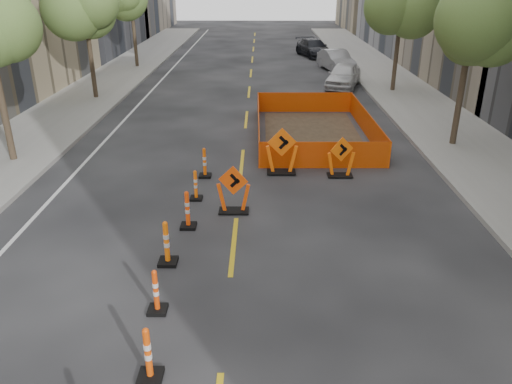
{
  "coord_description": "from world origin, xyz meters",
  "views": [
    {
      "loc": [
        0.68,
        -7.19,
        6.42
      ],
      "look_at": [
        0.57,
        4.89,
        1.1
      ],
      "focal_mm": 35.0,
      "sensor_mm": 36.0,
      "label": 1
    }
  ],
  "objects_px": {
    "chevron_sign_center": "(282,151)",
    "parked_car_mid": "(336,60)",
    "channelizer_7": "(205,163)",
    "parked_car_near": "(344,75)",
    "channelizer_2": "(148,354)",
    "channelizer_3": "(156,291)",
    "chevron_sign_left": "(233,189)",
    "channelizer_6": "(196,185)",
    "parked_car_far": "(314,48)",
    "channelizer_4": "(167,243)",
    "channelizer_5": "(187,210)",
    "chevron_sign_right": "(341,157)"
  },
  "relations": [
    {
      "from": "channelizer_3",
      "to": "chevron_sign_center",
      "type": "xyz_separation_m",
      "value": [
        2.85,
        7.77,
        0.33
      ]
    },
    {
      "from": "parked_car_near",
      "to": "parked_car_far",
      "type": "height_order",
      "value": "parked_car_near"
    },
    {
      "from": "channelizer_3",
      "to": "channelizer_7",
      "type": "height_order",
      "value": "channelizer_7"
    },
    {
      "from": "parked_car_far",
      "to": "channelizer_2",
      "type": "bearing_deg",
      "value": -114.87
    },
    {
      "from": "channelizer_6",
      "to": "parked_car_mid",
      "type": "distance_m",
      "value": 23.38
    },
    {
      "from": "chevron_sign_center",
      "to": "parked_car_mid",
      "type": "relative_size",
      "value": 0.38
    },
    {
      "from": "chevron_sign_center",
      "to": "channelizer_7",
      "type": "bearing_deg",
      "value": -178.8
    },
    {
      "from": "chevron_sign_left",
      "to": "chevron_sign_right",
      "type": "relative_size",
      "value": 1.02
    },
    {
      "from": "channelizer_7",
      "to": "chevron_sign_right",
      "type": "xyz_separation_m",
      "value": [
        4.63,
        0.06,
        0.19
      ]
    },
    {
      "from": "channelizer_2",
      "to": "parked_car_far",
      "type": "xyz_separation_m",
      "value": [
        6.29,
        36.3,
        0.16
      ]
    },
    {
      "from": "channelizer_6",
      "to": "parked_car_far",
      "type": "bearing_deg",
      "value": 77.54
    },
    {
      "from": "chevron_sign_left",
      "to": "parked_car_mid",
      "type": "bearing_deg",
      "value": 88.79
    },
    {
      "from": "channelizer_2",
      "to": "parked_car_mid",
      "type": "bearing_deg",
      "value": 76.27
    },
    {
      "from": "parked_car_far",
      "to": "channelizer_5",
      "type": "bearing_deg",
      "value": -116.77
    },
    {
      "from": "channelizer_6",
      "to": "parked_car_near",
      "type": "xyz_separation_m",
      "value": [
        7.01,
        16.54,
        0.25
      ]
    },
    {
      "from": "parked_car_near",
      "to": "channelizer_4",
      "type": "bearing_deg",
      "value": -91.38
    },
    {
      "from": "channelizer_3",
      "to": "channelizer_7",
      "type": "xyz_separation_m",
      "value": [
        0.22,
        7.44,
        0.02
      ]
    },
    {
      "from": "chevron_sign_center",
      "to": "parked_car_far",
      "type": "height_order",
      "value": "chevron_sign_center"
    },
    {
      "from": "channelizer_5",
      "to": "channelizer_6",
      "type": "relative_size",
      "value": 1.13
    },
    {
      "from": "channelizer_7",
      "to": "channelizer_3",
      "type": "bearing_deg",
      "value": -91.68
    },
    {
      "from": "channelizer_2",
      "to": "channelizer_4",
      "type": "relative_size",
      "value": 0.95
    },
    {
      "from": "parked_car_mid",
      "to": "chevron_sign_center",
      "type": "bearing_deg",
      "value": -115.07
    },
    {
      "from": "parked_car_far",
      "to": "channelizer_7",
      "type": "bearing_deg",
      "value": -118.18
    },
    {
      "from": "channelizer_2",
      "to": "channelizer_7",
      "type": "relative_size",
      "value": 1.03
    },
    {
      "from": "parked_car_near",
      "to": "parked_car_mid",
      "type": "height_order",
      "value": "parked_car_near"
    },
    {
      "from": "channelizer_3",
      "to": "channelizer_4",
      "type": "height_order",
      "value": "channelizer_4"
    },
    {
      "from": "channelizer_7",
      "to": "parked_car_near",
      "type": "height_order",
      "value": "parked_car_near"
    },
    {
      "from": "channelizer_4",
      "to": "parked_car_far",
      "type": "bearing_deg",
      "value": 78.52
    },
    {
      "from": "channelizer_7",
      "to": "parked_car_near",
      "type": "distance_m",
      "value": 16.24
    },
    {
      "from": "chevron_sign_left",
      "to": "chevron_sign_center",
      "type": "height_order",
      "value": "chevron_sign_center"
    },
    {
      "from": "chevron_sign_center",
      "to": "parked_car_near",
      "type": "relative_size",
      "value": 0.39
    },
    {
      "from": "channelizer_4",
      "to": "parked_car_far",
      "type": "distance_m",
      "value": 33.25
    },
    {
      "from": "chevron_sign_center",
      "to": "parked_car_mid",
      "type": "bearing_deg",
      "value": 70.91
    },
    {
      "from": "parked_car_far",
      "to": "chevron_sign_right",
      "type": "bearing_deg",
      "value": -108.6
    },
    {
      "from": "channelizer_7",
      "to": "chevron_sign_left",
      "type": "bearing_deg",
      "value": -67.77
    },
    {
      "from": "parked_car_near",
      "to": "channelizer_7",
      "type": "bearing_deg",
      "value": -96.95
    },
    {
      "from": "channelizer_3",
      "to": "parked_car_near",
      "type": "relative_size",
      "value": 0.23
    },
    {
      "from": "channelizer_5",
      "to": "channelizer_4",
      "type": "bearing_deg",
      "value": -97.46
    },
    {
      "from": "channelizer_6",
      "to": "channelizer_3",
      "type": "bearing_deg",
      "value": -91.4
    },
    {
      "from": "chevron_sign_right",
      "to": "channelizer_6",
      "type": "bearing_deg",
      "value": -178.62
    },
    {
      "from": "channelizer_6",
      "to": "channelizer_7",
      "type": "bearing_deg",
      "value": 87.49
    },
    {
      "from": "channelizer_4",
      "to": "channelizer_6",
      "type": "distance_m",
      "value": 3.73
    },
    {
      "from": "parked_car_mid",
      "to": "channelizer_5",
      "type": "bearing_deg",
      "value": -118.99
    },
    {
      "from": "channelizer_4",
      "to": "channelizer_6",
      "type": "height_order",
      "value": "channelizer_4"
    },
    {
      "from": "channelizer_4",
      "to": "channelizer_5",
      "type": "distance_m",
      "value": 1.88
    },
    {
      "from": "chevron_sign_left",
      "to": "parked_car_near",
      "type": "xyz_separation_m",
      "value": [
        5.8,
        17.44,
        -0.0
      ]
    },
    {
      "from": "channelizer_5",
      "to": "chevron_sign_right",
      "type": "height_order",
      "value": "chevron_sign_right"
    },
    {
      "from": "channelizer_3",
      "to": "channelizer_4",
      "type": "distance_m",
      "value": 1.86
    },
    {
      "from": "chevron_sign_left",
      "to": "parked_car_near",
      "type": "relative_size",
      "value": 0.34
    },
    {
      "from": "channelizer_7",
      "to": "parked_car_near",
      "type": "relative_size",
      "value": 0.24
    }
  ]
}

